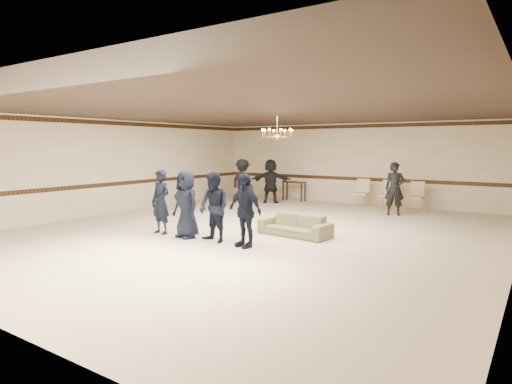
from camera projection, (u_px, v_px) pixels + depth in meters
room at (258, 173)px, 11.53m from camera, size 12.01×14.01×3.21m
chair_rail at (354, 179)px, 17.36m from camera, size 12.00×0.02×0.14m
crown_molding at (355, 126)px, 17.14m from camera, size 12.00×0.02×0.14m
chandelier at (277, 126)px, 12.22m from camera, size 0.94×0.94×0.89m
boy_a at (161, 202)px, 11.38m from camera, size 0.64×0.44×1.69m
boy_b at (186, 204)px, 10.88m from camera, size 0.90×0.66×1.69m
boy_c at (214, 207)px, 10.38m from camera, size 0.93×0.78×1.69m
boy_d at (245, 210)px, 9.88m from camera, size 1.05×0.61×1.69m
settee at (295, 225)px, 11.17m from camera, size 1.97×0.94×0.56m
adult_left at (243, 181)px, 17.47m from camera, size 1.28×0.94×1.78m
adult_mid at (271, 181)px, 17.55m from camera, size 1.72×1.13×1.78m
adult_right at (395, 189)px, 14.40m from camera, size 0.77×0.66×1.78m
banquet_chair_left at (361, 193)px, 16.42m from camera, size 0.54×0.54×1.03m
banquet_chair_mid at (387, 195)px, 15.87m from camera, size 0.54×0.54×1.03m
banquet_chair_right at (416, 197)px, 15.32m from camera, size 0.51×0.51×1.03m
console_table at (294, 191)px, 18.26m from camera, size 1.00×0.45×0.82m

